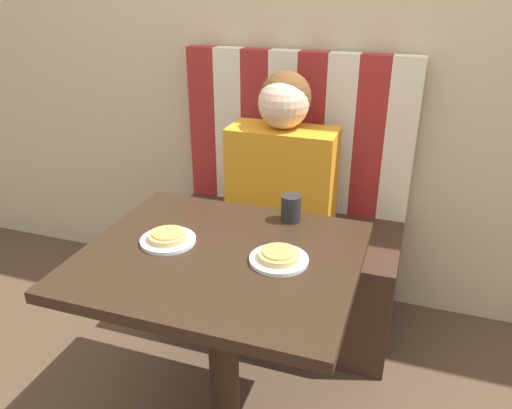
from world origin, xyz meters
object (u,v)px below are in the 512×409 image
at_px(plate_left, 168,240).
at_px(pizza_right, 279,255).
at_px(pizza_left, 168,236).
at_px(drinking_cup, 291,208).
at_px(person, 283,156).
at_px(plate_right, 279,260).

bearing_deg(plate_left, pizza_right, -0.00).
bearing_deg(pizza_right, plate_left, 180.00).
distance_m(pizza_left, drinking_cup, 0.42).
bearing_deg(drinking_cup, person, 109.92).
bearing_deg(plate_right, person, 105.21).
height_order(person, pizza_left, person).
xyz_separation_m(plate_right, pizza_right, (-0.00, -0.00, 0.02)).
xyz_separation_m(plate_left, plate_right, (0.36, 0.00, 0.00)).
relative_size(plate_right, pizza_right, 1.42).
relative_size(person, pizza_left, 5.36).
bearing_deg(person, pizza_right, -74.79).
bearing_deg(pizza_right, plate_right, 7.13).
xyz_separation_m(person, pizza_left, (-0.18, -0.66, -0.06)).
bearing_deg(pizza_left, person, 74.79).
relative_size(plate_left, drinking_cup, 1.89).
height_order(person, drinking_cup, person).
height_order(pizza_left, drinking_cup, drinking_cup).
height_order(plate_right, pizza_left, pizza_left).
bearing_deg(plate_left, pizza_left, -7.13).
bearing_deg(person, drinking_cup, -70.08).
bearing_deg(plate_left, plate_right, 0.00).
height_order(plate_left, pizza_left, pizza_left).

